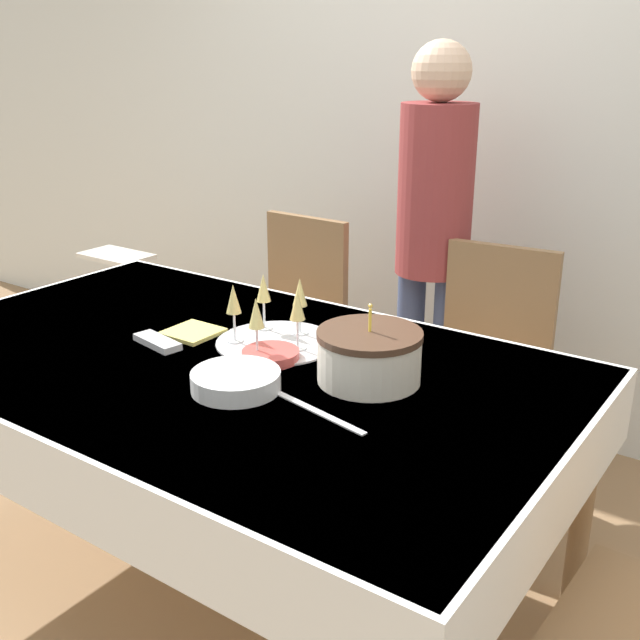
% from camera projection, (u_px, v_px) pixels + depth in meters
% --- Properties ---
extents(ground_plane, '(12.00, 12.00, 0.00)m').
position_uv_depth(ground_plane, '(230.00, 585.00, 2.36)').
color(ground_plane, '#93704C').
extents(wall_back, '(8.00, 0.05, 2.70)m').
position_uv_depth(wall_back, '(468.00, 112.00, 3.12)').
color(wall_back, silver).
rests_on(wall_back, ground_plane).
extents(dining_table, '(1.97, 1.17, 0.78)m').
position_uv_depth(dining_table, '(220.00, 389.00, 2.13)').
color(dining_table, white).
rests_on(dining_table, ground_plane).
extents(dining_chair_far_left, '(0.43, 0.43, 0.95)m').
position_uv_depth(dining_chair_far_left, '(291.00, 323.00, 3.12)').
color(dining_chair_far_left, olive).
rests_on(dining_chair_far_left, ground_plane).
extents(dining_chair_far_right, '(0.45, 0.45, 0.95)m').
position_uv_depth(dining_chair_far_right, '(485.00, 370.00, 2.65)').
color(dining_chair_far_right, olive).
rests_on(dining_chair_far_right, ground_plane).
extents(birthday_cake, '(0.27, 0.27, 0.21)m').
position_uv_depth(birthday_cake, '(369.00, 356.00, 1.92)').
color(birthday_cake, silver).
rests_on(birthday_cake, dining_table).
extents(champagne_tray, '(0.36, 0.36, 0.18)m').
position_uv_depth(champagne_tray, '(273.00, 321.00, 2.17)').
color(champagne_tray, silver).
rests_on(champagne_tray, dining_table).
extents(plate_stack_main, '(0.23, 0.23, 0.05)m').
position_uv_depth(plate_stack_main, '(236.00, 381.00, 1.89)').
color(plate_stack_main, white).
rests_on(plate_stack_main, dining_table).
extents(plate_stack_dessert, '(0.16, 0.16, 0.03)m').
position_uv_depth(plate_stack_dessert, '(271.00, 355.00, 2.07)').
color(plate_stack_dessert, '#CC4C47').
rests_on(plate_stack_dessert, dining_table).
extents(cake_knife, '(0.30, 0.08, 0.00)m').
position_uv_depth(cake_knife, '(319.00, 412.00, 1.77)').
color(cake_knife, silver).
rests_on(cake_knife, dining_table).
extents(fork_pile, '(0.18, 0.09, 0.02)m').
position_uv_depth(fork_pile, '(157.00, 342.00, 2.18)').
color(fork_pile, silver).
rests_on(fork_pile, dining_table).
extents(napkin_pile, '(0.15, 0.15, 0.01)m').
position_uv_depth(napkin_pile, '(193.00, 332.00, 2.27)').
color(napkin_pile, '#E0D166').
rests_on(napkin_pile, dining_table).
extents(person_standing, '(0.28, 0.28, 1.63)m').
position_uv_depth(person_standing, '(434.00, 223.00, 2.80)').
color(person_standing, '#3F4C72').
rests_on(person_standing, ground_plane).
extents(high_chair, '(0.33, 0.35, 0.71)m').
position_uv_depth(high_chair, '(133.00, 296.00, 3.59)').
color(high_chair, olive).
rests_on(high_chair, ground_plane).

